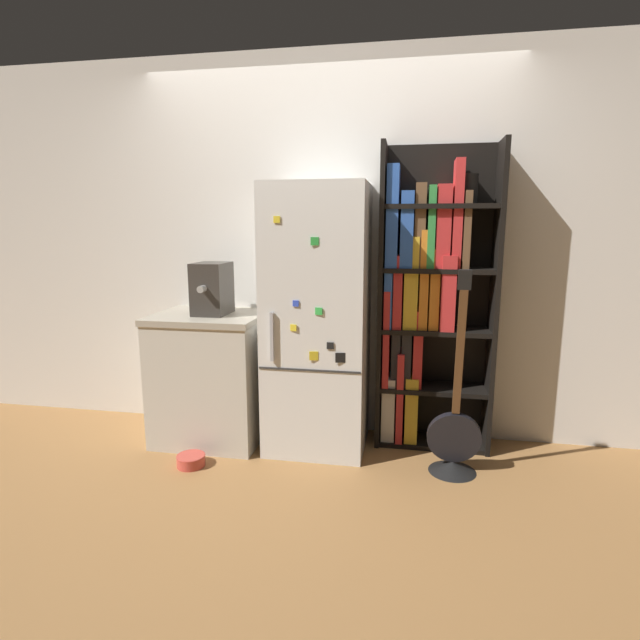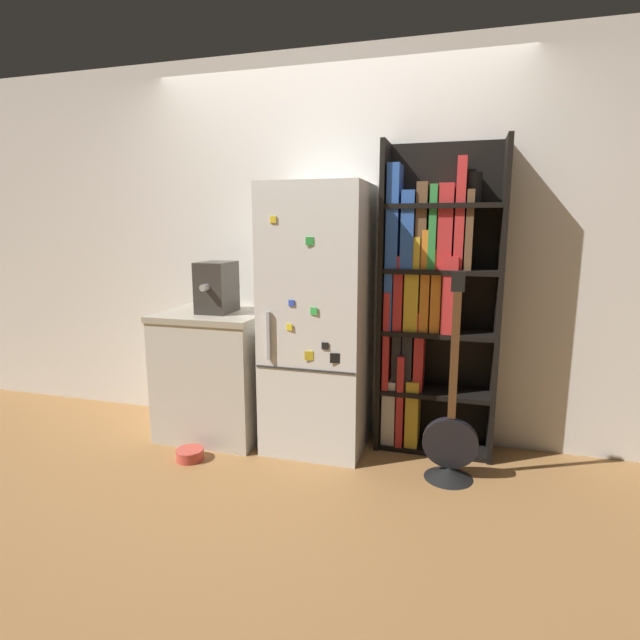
{
  "view_description": "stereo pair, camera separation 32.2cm",
  "coord_description": "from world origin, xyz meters",
  "views": [
    {
      "loc": [
        0.59,
        -2.97,
        1.46
      ],
      "look_at": [
        0.02,
        0.15,
        0.86
      ],
      "focal_mm": 28.0,
      "sensor_mm": 36.0,
      "label": 1
    },
    {
      "loc": [
        0.9,
        -2.9,
        1.46
      ],
      "look_at": [
        0.02,
        0.15,
        0.86
      ],
      "focal_mm": 28.0,
      "sensor_mm": 36.0,
      "label": 2
    }
  ],
  "objects": [
    {
      "name": "bookshelf",
      "position": [
        0.68,
        0.32,
        0.99
      ],
      "size": [
        0.74,
        0.3,
        1.97
      ],
      "color": "black",
      "rests_on": "ground_plane"
    },
    {
      "name": "kitchen_counter",
      "position": [
        -0.74,
        0.14,
        0.44
      ],
      "size": [
        0.72,
        0.63,
        0.88
      ],
      "color": "beige",
      "rests_on": "ground_plane"
    },
    {
      "name": "pet_bowl",
      "position": [
        -0.71,
        -0.3,
        0.04
      ],
      "size": [
        0.18,
        0.18,
        0.07
      ],
      "color": "#D84C3F",
      "rests_on": "ground_plane"
    },
    {
      "name": "guitar",
      "position": [
        0.87,
        -0.09,
        0.18
      ],
      "size": [
        0.32,
        0.29,
        1.23
      ],
      "color": "black",
      "rests_on": "ground_plane"
    },
    {
      "name": "espresso_machine",
      "position": [
        -0.71,
        0.14,
        1.05
      ],
      "size": [
        0.21,
        0.33,
        0.34
      ],
      "color": "#38332D",
      "rests_on": "kitchen_counter"
    },
    {
      "name": "ground_plane",
      "position": [
        0.0,
        0.0,
        0.0
      ],
      "size": [
        16.0,
        16.0,
        0.0
      ],
      "primitive_type": "plane",
      "color": "#A87542"
    },
    {
      "name": "refrigerator",
      "position": [
        -0.0,
        0.16,
        0.86
      ],
      "size": [
        0.64,
        0.6,
        1.72
      ],
      "color": "white",
      "rests_on": "ground_plane"
    },
    {
      "name": "wall_back",
      "position": [
        0.0,
        0.47,
        1.3
      ],
      "size": [
        8.0,
        0.05,
        2.6
      ],
      "color": "white",
      "rests_on": "ground_plane"
    }
  ]
}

